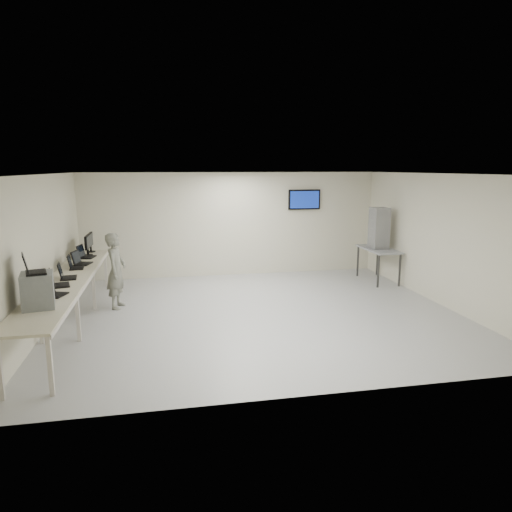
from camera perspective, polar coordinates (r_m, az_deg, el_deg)
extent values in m
cube|color=#B7B7B7|center=(9.38, 0.24, -7.14)|extent=(8.00, 7.00, 0.01)
cube|color=white|center=(8.92, 0.25, 10.22)|extent=(8.00, 7.00, 0.01)
cube|color=beige|center=(12.46, -2.93, 3.97)|extent=(8.00, 0.01, 2.80)
cube|color=beige|center=(5.73, 7.17, -4.48)|extent=(8.00, 0.01, 2.80)
cube|color=beige|center=(9.15, -25.13, 0.38)|extent=(0.01, 7.00, 2.80)
cube|color=beige|center=(10.58, 22.02, 1.92)|extent=(0.01, 7.00, 2.80)
cube|color=#373737|center=(12.81, 6.00, 7.04)|extent=(0.15, 0.04, 0.15)
cube|color=black|center=(12.78, 6.06, 7.03)|extent=(0.90, 0.06, 0.55)
cube|color=navy|center=(12.74, 6.10, 7.02)|extent=(0.82, 0.01, 0.47)
cube|color=#BFB68E|center=(9.16, -22.44, -2.72)|extent=(0.75, 6.00, 0.04)
cube|color=beige|center=(9.10, -20.11, -2.84)|extent=(0.02, 6.00, 0.06)
cube|color=beige|center=(6.58, -24.35, -12.28)|extent=(0.06, 0.06, 0.86)
cube|color=beige|center=(8.50, -25.37, -7.14)|extent=(0.06, 0.06, 0.86)
cube|color=beige|center=(8.37, -21.37, -7.10)|extent=(0.06, 0.06, 0.86)
cube|color=beige|center=(10.19, -22.95, -4.05)|extent=(0.06, 0.06, 0.86)
cube|color=beige|center=(10.08, -19.61, -3.97)|extent=(0.06, 0.06, 0.86)
cube|color=beige|center=(12.05, -21.11, -1.68)|extent=(0.06, 0.06, 0.86)
cube|color=beige|center=(11.96, -18.28, -1.59)|extent=(0.06, 0.06, 0.86)
cube|color=slate|center=(7.41, -25.63, -3.88)|extent=(0.52, 0.57, 0.52)
cube|color=black|center=(7.35, -25.80, -1.85)|extent=(0.37, 0.44, 0.02)
cube|color=black|center=(7.36, -26.91, -0.77)|extent=(0.17, 0.36, 0.27)
cube|color=black|center=(7.35, -26.79, -0.76)|extent=(0.14, 0.31, 0.22)
cube|color=black|center=(8.00, -23.65, -4.50)|extent=(0.34, 0.40, 0.02)
cube|color=black|center=(8.00, -24.58, -3.59)|extent=(0.16, 0.33, 0.24)
cube|color=black|center=(8.00, -24.48, -3.59)|extent=(0.13, 0.28, 0.20)
cube|color=black|center=(8.63, -23.20, -3.37)|extent=(0.36, 0.44, 0.02)
cube|color=black|center=(8.63, -24.17, -2.43)|extent=(0.16, 0.37, 0.27)
cube|color=black|center=(8.62, -24.07, -2.43)|extent=(0.13, 0.32, 0.23)
cube|color=black|center=(9.14, -22.38, -2.54)|extent=(0.32, 0.41, 0.02)
cube|color=black|center=(9.14, -23.29, -1.66)|extent=(0.12, 0.37, 0.27)
cube|color=black|center=(9.13, -23.19, -1.66)|extent=(0.09, 0.32, 0.23)
cube|color=black|center=(9.96, -21.48, -1.41)|extent=(0.29, 0.38, 0.02)
cube|color=black|center=(9.96, -22.27, -0.65)|extent=(0.10, 0.34, 0.26)
cube|color=black|center=(9.96, -22.19, -0.65)|extent=(0.08, 0.30, 0.21)
cube|color=black|center=(10.35, -20.78, -0.92)|extent=(0.36, 0.44, 0.02)
cube|color=black|center=(10.35, -21.59, -0.13)|extent=(0.15, 0.37, 0.27)
cube|color=black|center=(10.34, -21.50, -0.13)|extent=(0.12, 0.32, 0.23)
cube|color=black|center=(11.07, -20.30, -0.14)|extent=(0.35, 0.43, 0.02)
cube|color=black|center=(11.07, -21.06, 0.60)|extent=(0.14, 0.37, 0.28)
cube|color=black|center=(11.07, -20.98, 0.60)|extent=(0.12, 0.32, 0.23)
cylinder|color=black|center=(11.39, -20.24, 0.13)|extent=(0.21, 0.21, 0.02)
cube|color=black|center=(11.37, -20.28, 0.59)|extent=(0.04, 0.03, 0.17)
cube|color=black|center=(11.34, -20.35, 1.64)|extent=(0.05, 0.48, 0.32)
cube|color=black|center=(11.33, -20.20, 1.64)|extent=(0.00, 0.43, 0.27)
cylinder|color=black|center=(11.81, -19.92, 0.52)|extent=(0.21, 0.21, 0.02)
cube|color=black|center=(11.79, -19.95, 0.96)|extent=(0.04, 0.03, 0.17)
cube|color=black|center=(11.76, -20.02, 1.97)|extent=(0.05, 0.47, 0.32)
cube|color=black|center=(11.76, -19.88, 1.98)|extent=(0.00, 0.43, 0.27)
imported|color=slate|center=(9.98, -17.07, -1.78)|extent=(0.49, 0.65, 1.60)
cube|color=gray|center=(12.21, 15.08, 0.83)|extent=(0.67, 1.44, 0.04)
cube|color=#373737|center=(11.63, 15.04, -1.84)|extent=(0.04, 0.04, 0.82)
cube|color=#373737|center=(12.73, 12.61, -0.64)|extent=(0.04, 0.04, 0.82)
cube|color=#373737|center=(11.89, 17.52, -1.70)|extent=(0.04, 0.04, 0.82)
cube|color=#373737|center=(12.96, 14.93, -0.53)|extent=(0.04, 0.04, 0.82)
cube|color=gray|center=(12.19, 15.03, 1.40)|extent=(0.40, 0.45, 0.21)
cube|color=gray|center=(12.15, 15.08, 2.39)|extent=(0.40, 0.45, 0.21)
cube|color=gray|center=(12.12, 15.13, 3.37)|extent=(0.40, 0.45, 0.21)
cube|color=gray|center=(12.10, 15.18, 4.37)|extent=(0.40, 0.45, 0.21)
cube|color=gray|center=(12.08, 15.23, 5.36)|extent=(0.40, 0.45, 0.21)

